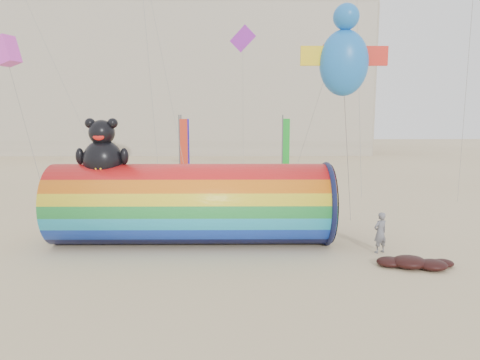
{
  "coord_description": "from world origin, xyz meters",
  "views": [
    {
      "loc": [
        0.35,
        -16.49,
        5.09
      ],
      "look_at": [
        0.5,
        1.5,
        2.4
      ],
      "focal_mm": 32.0,
      "sensor_mm": 36.0,
      "label": 1
    }
  ],
  "objects_px": {
    "fabric_bundle": "(415,263)",
    "hotel_building": "(150,79)",
    "windsock_assembly": "(192,202)",
    "kite_handler": "(380,233)"
  },
  "relations": [
    {
      "from": "fabric_bundle",
      "to": "hotel_building",
      "type": "bearing_deg",
      "value": 110.75
    },
    {
      "from": "hotel_building",
      "to": "fabric_bundle",
      "type": "relative_size",
      "value": 23.06
    },
    {
      "from": "windsock_assembly",
      "to": "kite_handler",
      "type": "bearing_deg",
      "value": -10.92
    },
    {
      "from": "kite_handler",
      "to": "fabric_bundle",
      "type": "height_order",
      "value": "kite_handler"
    },
    {
      "from": "windsock_assembly",
      "to": "fabric_bundle",
      "type": "distance_m",
      "value": 8.54
    },
    {
      "from": "fabric_bundle",
      "to": "kite_handler",
      "type": "bearing_deg",
      "value": 112.61
    },
    {
      "from": "kite_handler",
      "to": "fabric_bundle",
      "type": "bearing_deg",
      "value": 88.06
    },
    {
      "from": "hotel_building",
      "to": "kite_handler",
      "type": "height_order",
      "value": "hotel_building"
    },
    {
      "from": "fabric_bundle",
      "to": "windsock_assembly",
      "type": "bearing_deg",
      "value": 159.18
    },
    {
      "from": "windsock_assembly",
      "to": "fabric_bundle",
      "type": "bearing_deg",
      "value": -20.82
    }
  ]
}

